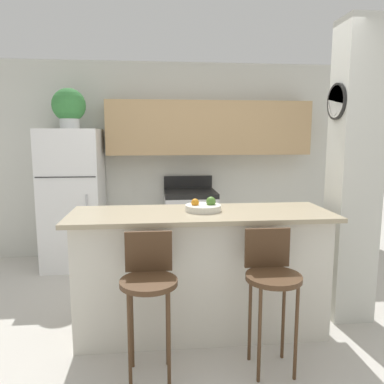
{
  "coord_description": "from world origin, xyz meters",
  "views": [
    {
      "loc": [
        -0.37,
        -2.91,
        1.61
      ],
      "look_at": [
        0.0,
        0.74,
        1.05
      ],
      "focal_mm": 35.0,
      "sensor_mm": 36.0,
      "label": 1
    }
  ],
  "objects": [
    {
      "name": "pillar_right",
      "position": [
        1.33,
        0.11,
        1.28
      ],
      "size": [
        0.38,
        0.32,
        2.55
      ],
      "color": "silver",
      "rests_on": "ground_plane"
    },
    {
      "name": "wall_back",
      "position": [
        0.14,
        2.06,
        1.45
      ],
      "size": [
        5.6,
        0.38,
        2.55
      ],
      "color": "silver",
      "rests_on": "ground_plane"
    },
    {
      "name": "potted_plant_on_fridge",
      "position": [
        -1.36,
        1.73,
        1.94
      ],
      "size": [
        0.39,
        0.39,
        0.48
      ],
      "color": "silver",
      "rests_on": "refrigerator"
    },
    {
      "name": "counter_bar",
      "position": [
        0.0,
        0.0,
        0.51
      ],
      "size": [
        2.09,
        0.7,
        1.0
      ],
      "color": "silver",
      "rests_on": "ground_plane"
    },
    {
      "name": "bar_stool_right",
      "position": [
        0.42,
        -0.55,
        0.65
      ],
      "size": [
        0.38,
        0.38,
        0.96
      ],
      "color": "#4C331E",
      "rests_on": "ground_plane"
    },
    {
      "name": "bar_stool_left",
      "position": [
        -0.42,
        -0.55,
        0.65
      ],
      "size": [
        0.38,
        0.38,
        0.96
      ],
      "color": "#4C331E",
      "rests_on": "ground_plane"
    },
    {
      "name": "fruit_bowl",
      "position": [
        0.02,
        0.04,
        1.03
      ],
      "size": [
        0.29,
        0.29,
        0.11
      ],
      "color": "silver",
      "rests_on": "counter_bar"
    },
    {
      "name": "ground_plane",
      "position": [
        0.0,
        0.0,
        0.0
      ],
      "size": [
        14.0,
        14.0,
        0.0
      ],
      "primitive_type": "plane",
      "color": "beige"
    },
    {
      "name": "refrigerator",
      "position": [
        -1.36,
        1.73,
        0.84
      ],
      "size": [
        0.7,
        0.72,
        1.68
      ],
      "color": "white",
      "rests_on": "ground_plane"
    },
    {
      "name": "stove_range",
      "position": [
        0.08,
        1.77,
        0.46
      ],
      "size": [
        0.65,
        0.65,
        1.07
      ],
      "color": "silver",
      "rests_on": "ground_plane"
    }
  ]
}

